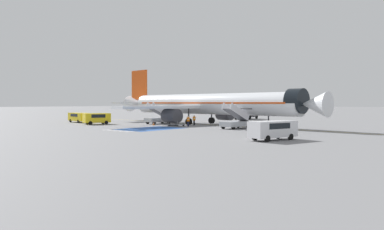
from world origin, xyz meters
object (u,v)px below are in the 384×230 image
at_px(fuel_tanker, 246,111).
at_px(traffic_cone_0, 154,124).
at_px(ground_crew_0, 194,119).
at_px(ground_crew_1, 188,120).
at_px(boarding_stairs_aft, 159,118).
at_px(airliner, 205,104).
at_px(service_van_1, 79,117).
at_px(service_van_2, 273,129).
at_px(baggage_cart, 176,124).
at_px(service_van_0, 97,118).
at_px(boarding_stairs_forward, 236,122).

bearing_deg(fuel_tanker, traffic_cone_0, -98.73).
bearing_deg(ground_crew_0, traffic_cone_0, 153.92).
bearing_deg(fuel_tanker, ground_crew_1, -85.10).
height_order(boarding_stairs_aft, ground_crew_0, boarding_stairs_aft).
bearing_deg(ground_crew_0, airliner, 22.30).
bearing_deg(service_van_1, fuel_tanker, 160.95).
bearing_deg(service_van_1, ground_crew_0, 117.81).
height_order(airliner, service_van_2, airliner).
distance_m(baggage_cart, ground_crew_1, 2.50).
bearing_deg(service_van_0, ground_crew_0, -128.31).
distance_m(boarding_stairs_aft, service_van_2, 32.59).
bearing_deg(boarding_stairs_forward, airliner, 157.50).
height_order(fuel_tanker, service_van_2, fuel_tanker).
bearing_deg(boarding_stairs_aft, traffic_cone_0, -50.38).
distance_m(fuel_tanker, service_van_0, 34.98).
distance_m(boarding_stairs_forward, service_van_1, 32.41).
bearing_deg(boarding_stairs_forward, fuel_tanker, 124.78).
xyz_separation_m(service_van_0, traffic_cone_0, (9.17, 4.77, -0.93)).
xyz_separation_m(airliner, service_van_2, (21.98, -17.05, -2.32)).
distance_m(airliner, ground_crew_0, 3.74).
distance_m(boarding_stairs_aft, traffic_cone_0, 4.30).
height_order(boarding_stairs_aft, baggage_cart, boarding_stairs_aft).
xyz_separation_m(airliner, traffic_cone_0, (-5.32, -7.07, -3.25)).
relative_size(boarding_stairs_forward, service_van_0, 1.11).
distance_m(ground_crew_0, traffic_cone_0, 6.82).
xyz_separation_m(airliner, service_van_1, (-22.09, -10.43, -2.37)).
xyz_separation_m(airliner, ground_crew_1, (1.46, -6.11, -2.53)).
relative_size(baggage_cart, ground_crew_0, 1.70).
bearing_deg(boarding_stairs_forward, service_van_2, -38.48).
bearing_deg(service_van_1, ground_crew_1, 108.95).
height_order(service_van_0, ground_crew_1, service_van_0).
bearing_deg(airliner, service_van_2, 57.91).
bearing_deg(airliner, fuel_tanker, -160.91).
bearing_deg(service_van_0, boarding_stairs_aft, -110.01).
xyz_separation_m(boarding_stairs_forward, traffic_cone_0, (-15.23, -1.76, -0.72)).
xyz_separation_m(boarding_stairs_forward, service_van_0, (-24.40, -6.52, 0.20)).
relative_size(ground_crew_0, traffic_cone_0, 3.51).
relative_size(boarding_stairs_aft, service_van_2, 0.96).
bearing_deg(traffic_cone_0, service_van_0, -152.55).
bearing_deg(ground_crew_0, ground_crew_1, -130.84).
xyz_separation_m(ground_crew_0, traffic_cone_0, (-5.22, -4.32, -0.71)).
relative_size(airliner, service_van_0, 9.18).
relative_size(service_van_0, traffic_cone_0, 10.33).
xyz_separation_m(boarding_stairs_aft, ground_crew_1, (9.14, -2.55, -0.01)).
bearing_deg(airliner, traffic_cone_0, -31.22).
height_order(fuel_tanker, ground_crew_1, fuel_tanker).
distance_m(service_van_0, ground_crew_0, 17.03).
xyz_separation_m(service_van_1, ground_crew_1, (23.55, 4.33, -0.16)).
relative_size(service_van_0, service_van_2, 0.86).
relative_size(airliner, boarding_stairs_aft, 8.26).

